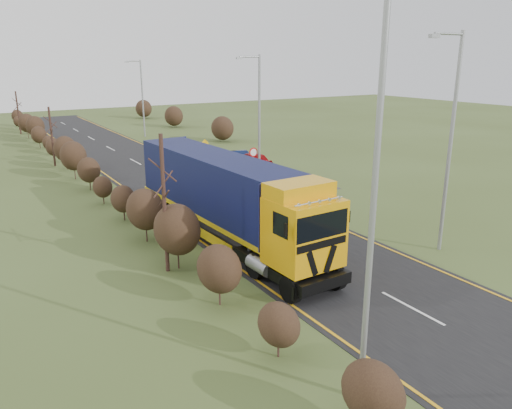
{
  "coord_description": "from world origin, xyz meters",
  "views": [
    {
      "loc": [
        -13.73,
        -15.29,
        9.02
      ],
      "look_at": [
        -1.66,
        4.47,
        2.18
      ],
      "focal_mm": 35.0,
      "sensor_mm": 36.0,
      "label": 1
    }
  ],
  "objects": [
    {
      "name": "streetlight_near",
      "position": [
        5.66,
        -0.51,
        5.63
      ],
      "size": [
        2.15,
        0.2,
        10.16
      ],
      "color": "gray",
      "rests_on": "ground"
    },
    {
      "name": "layby",
      "position": [
        6.5,
        20.0,
        0.01
      ],
      "size": [
        6.0,
        18.0,
        0.02
      ],
      "primitive_type": "cube",
      "color": "#2C2927",
      "rests_on": "ground"
    },
    {
      "name": "hedgerow",
      "position": [
        -6.0,
        7.89,
        1.62
      ],
      "size": [
        2.24,
        102.04,
        6.05
      ],
      "color": "black",
      "rests_on": "ground"
    },
    {
      "name": "ground",
      "position": [
        0.0,
        0.0,
        0.0
      ],
      "size": [
        160.0,
        160.0,
        0.0
      ],
      "primitive_type": "plane",
      "color": "#3E4C20",
      "rests_on": "ground"
    },
    {
      "name": "streetlight_far",
      "position": [
        5.69,
        42.01,
        4.83
      ],
      "size": [
        1.87,
        0.18,
        8.79
      ],
      "color": "gray",
      "rests_on": "ground"
    },
    {
      "name": "lorry",
      "position": [
        -2.5,
        5.91,
        2.49
      ],
      "size": [
        3.13,
        15.83,
        4.39
      ],
      "rotation": [
        0.0,
        0.0,
        0.04
      ],
      "color": "black",
      "rests_on": "ground"
    },
    {
      "name": "car_red_hatchback",
      "position": [
        7.4,
        19.9,
        0.74
      ],
      "size": [
        1.78,
        4.36,
        1.48
      ],
      "primitive_type": "imported",
      "rotation": [
        0.0,
        0.0,
        3.14
      ],
      "color": "maroon",
      "rests_on": "ground"
    },
    {
      "name": "car_blue_sedan",
      "position": [
        7.51,
        22.41,
        0.61
      ],
      "size": [
        2.19,
        3.94,
        1.23
      ],
      "primitive_type": "imported",
      "rotation": [
        0.0,
        0.0,
        2.89
      ],
      "color": "#091334",
      "rests_on": "ground"
    },
    {
      "name": "road",
      "position": [
        0.0,
        10.0,
        0.01
      ],
      "size": [
        8.0,
        120.0,
        0.02
      ],
      "primitive_type": "cube",
      "color": "black",
      "rests_on": "ground"
    },
    {
      "name": "streetlight_mid",
      "position": [
        5.68,
        16.22,
        5.09
      ],
      "size": [
        1.96,
        0.18,
        9.24
      ],
      "color": "gray",
      "rests_on": "ground"
    },
    {
      "name": "warning_board",
      "position": [
        5.35,
        24.72,
        1.28
      ],
      "size": [
        0.79,
        0.11,
        2.07
      ],
      "color": "gray",
      "rests_on": "ground"
    },
    {
      "name": "left_pole",
      "position": [
        -5.2,
        -6.83,
        5.22
      ],
      "size": [
        0.16,
        0.16,
        10.44
      ],
      "primitive_type": "cylinder",
      "color": "gray",
      "rests_on": "ground"
    },
    {
      "name": "speed_sign",
      "position": [
        5.37,
        16.37,
        1.81
      ],
      "size": [
        0.7,
        0.1,
        2.55
      ],
      "color": "gray",
      "rests_on": "ground"
    },
    {
      "name": "lane_markings",
      "position": [
        0.0,
        9.69,
        0.03
      ],
      "size": [
        7.52,
        116.0,
        0.01
      ],
      "color": "gold",
      "rests_on": "road"
    }
  ]
}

